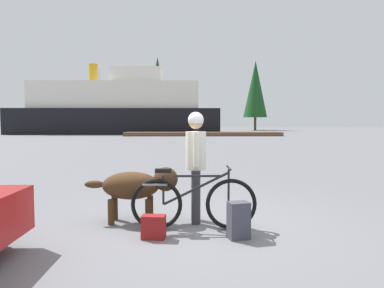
{
  "coord_description": "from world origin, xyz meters",
  "views": [
    {
      "loc": [
        -0.13,
        -5.35,
        1.61
      ],
      "look_at": [
        -0.02,
        1.64,
        1.15
      ],
      "focal_mm": 33.33,
      "sensor_mm": 36.0,
      "label": 1
    }
  ],
  "objects_px": {
    "sailboat_moored": "(100,128)",
    "backpack": "(239,220)",
    "dog": "(137,186)",
    "handbag_pannier": "(154,227)",
    "ferry_boat": "(119,109)",
    "person_cyclist": "(196,156)",
    "bicycle": "(193,202)"
  },
  "relations": [
    {
      "from": "sailboat_moored",
      "to": "backpack",
      "type": "bearing_deg",
      "value": -74.32
    },
    {
      "from": "dog",
      "to": "backpack",
      "type": "bearing_deg",
      "value": -28.69
    },
    {
      "from": "handbag_pannier",
      "to": "ferry_boat",
      "type": "distance_m",
      "value": 41.22
    },
    {
      "from": "person_cyclist",
      "to": "handbag_pannier",
      "type": "bearing_deg",
      "value": -126.94
    },
    {
      "from": "person_cyclist",
      "to": "ferry_boat",
      "type": "xyz_separation_m",
      "value": [
        -8.65,
        39.53,
        1.98
      ]
    },
    {
      "from": "bicycle",
      "to": "handbag_pannier",
      "type": "xyz_separation_m",
      "value": [
        -0.55,
        -0.39,
        -0.25
      ]
    },
    {
      "from": "dog",
      "to": "sailboat_moored",
      "type": "distance_m",
      "value": 46.91
    },
    {
      "from": "person_cyclist",
      "to": "handbag_pannier",
      "type": "relative_size",
      "value": 5.44
    },
    {
      "from": "person_cyclist",
      "to": "backpack",
      "type": "height_order",
      "value": "person_cyclist"
    },
    {
      "from": "person_cyclist",
      "to": "ferry_boat",
      "type": "bearing_deg",
      "value": 102.35
    },
    {
      "from": "ferry_boat",
      "to": "backpack",
      "type": "bearing_deg",
      "value": -77.13
    },
    {
      "from": "backpack",
      "to": "sailboat_moored",
      "type": "xyz_separation_m",
      "value": [
        -12.99,
        46.29,
        0.26
      ]
    },
    {
      "from": "person_cyclist",
      "to": "dog",
      "type": "bearing_deg",
      "value": 179.63
    },
    {
      "from": "bicycle",
      "to": "ferry_boat",
      "type": "xyz_separation_m",
      "value": [
        -8.6,
        39.93,
        2.63
      ]
    },
    {
      "from": "backpack",
      "to": "sailboat_moored",
      "type": "relative_size",
      "value": 0.06
    },
    {
      "from": "person_cyclist",
      "to": "dog",
      "type": "xyz_separation_m",
      "value": [
        -0.92,
        0.01,
        -0.47
      ]
    },
    {
      "from": "handbag_pannier",
      "to": "person_cyclist",
      "type": "bearing_deg",
      "value": 53.06
    },
    {
      "from": "dog",
      "to": "ferry_boat",
      "type": "xyz_separation_m",
      "value": [
        -7.73,
        39.52,
        2.45
      ]
    },
    {
      "from": "bicycle",
      "to": "ferry_boat",
      "type": "bearing_deg",
      "value": 102.16
    },
    {
      "from": "person_cyclist",
      "to": "ferry_boat",
      "type": "height_order",
      "value": "ferry_boat"
    },
    {
      "from": "dog",
      "to": "backpack",
      "type": "height_order",
      "value": "dog"
    },
    {
      "from": "bicycle",
      "to": "sailboat_moored",
      "type": "bearing_deg",
      "value": 105.1
    },
    {
      "from": "person_cyclist",
      "to": "ferry_boat",
      "type": "distance_m",
      "value": 40.51
    },
    {
      "from": "backpack",
      "to": "bicycle",
      "type": "bearing_deg",
      "value": 146.41
    },
    {
      "from": "person_cyclist",
      "to": "bicycle",
      "type": "bearing_deg",
      "value": -97.23
    },
    {
      "from": "dog",
      "to": "backpack",
      "type": "distance_m",
      "value": 1.73
    },
    {
      "from": "bicycle",
      "to": "person_cyclist",
      "type": "bearing_deg",
      "value": 82.77
    },
    {
      "from": "bicycle",
      "to": "ferry_boat",
      "type": "relative_size",
      "value": 0.07
    },
    {
      "from": "bicycle",
      "to": "backpack",
      "type": "height_order",
      "value": "bicycle"
    },
    {
      "from": "dog",
      "to": "ferry_boat",
      "type": "relative_size",
      "value": 0.06
    },
    {
      "from": "backpack",
      "to": "handbag_pannier",
      "type": "height_order",
      "value": "backpack"
    },
    {
      "from": "handbag_pannier",
      "to": "bicycle",
      "type": "bearing_deg",
      "value": 35.82
    }
  ]
}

